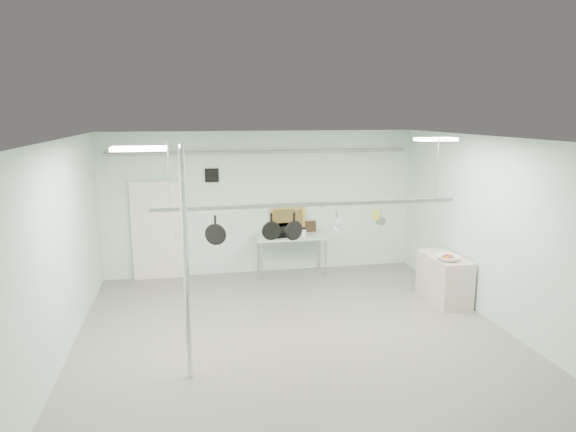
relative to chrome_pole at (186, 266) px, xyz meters
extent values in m
plane|color=gray|center=(1.70, 0.60, -1.60)|extent=(8.00, 8.00, 0.00)
cube|color=silver|center=(1.70, 0.60, 1.59)|extent=(7.00, 8.00, 0.02)
cube|color=silver|center=(1.70, 4.59, 0.00)|extent=(7.00, 0.02, 3.20)
cube|color=silver|center=(5.19, 0.60, 0.00)|extent=(0.02, 8.00, 3.20)
cube|color=silver|center=(-0.60, 4.54, -0.55)|extent=(1.10, 0.10, 2.20)
cube|color=black|center=(0.60, 4.57, 0.65)|extent=(0.30, 0.04, 0.30)
cylinder|color=gray|center=(1.70, 4.50, 1.15)|extent=(6.60, 0.07, 0.07)
cylinder|color=silver|center=(0.00, 0.00, 0.00)|extent=(0.08, 0.08, 3.20)
cube|color=#9BB7A4|center=(2.30, 4.20, -0.72)|extent=(1.60, 0.70, 0.05)
cylinder|color=#B7B7BC|center=(1.58, 3.92, -1.17)|extent=(0.04, 0.04, 0.86)
cylinder|color=#B7B7BC|center=(1.58, 4.48, -1.17)|extent=(0.04, 0.04, 0.86)
cylinder|color=#B7B7BC|center=(3.02, 3.92, -1.17)|extent=(0.04, 0.04, 0.86)
cylinder|color=#B7B7BC|center=(3.02, 4.48, -1.17)|extent=(0.04, 0.04, 0.86)
cube|color=beige|center=(4.85, 2.00, -1.15)|extent=(0.60, 1.20, 0.90)
cube|color=#B7B7BC|center=(1.90, 0.90, 0.60)|extent=(4.80, 0.06, 0.06)
cylinder|color=#B7B7BC|center=(-0.20, 0.90, 1.10)|extent=(0.02, 0.02, 0.94)
cylinder|color=#B7B7BC|center=(4.00, 0.90, 1.10)|extent=(0.02, 0.02, 0.94)
cube|color=white|center=(-0.50, -0.20, 1.56)|extent=(0.65, 0.30, 0.05)
cube|color=white|center=(4.10, 1.20, 1.56)|extent=(0.65, 0.30, 0.05)
imported|color=black|center=(2.11, 4.17, -0.56)|extent=(0.55, 0.43, 0.27)
cylinder|color=silver|center=(2.54, 4.04, -0.61)|extent=(0.14, 0.14, 0.18)
cube|color=#BB8D32|center=(2.28, 4.50, -0.41)|extent=(0.78, 0.15, 0.58)
cube|color=black|center=(2.78, 4.50, -0.57)|extent=(0.30, 0.09, 0.25)
imported|color=white|center=(4.74, 1.71, -0.65)|extent=(0.46, 0.46, 0.10)
camera|label=1|loc=(0.05, -6.67, 1.99)|focal=32.00mm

